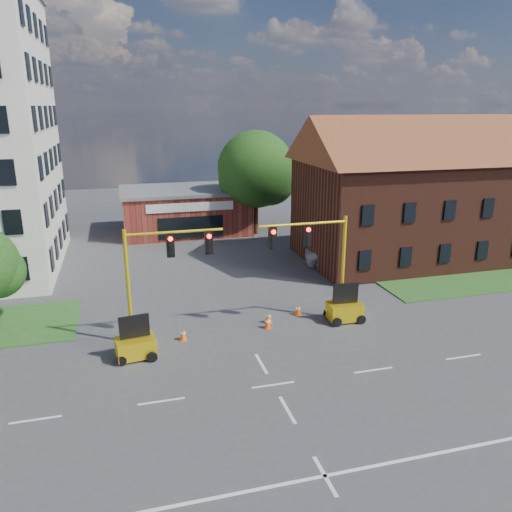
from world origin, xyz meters
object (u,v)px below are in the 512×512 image
signal_mast_west (160,270)px  pickup_white (344,256)px  trailer_west (136,345)px  signal_mast_east (317,257)px  trailer_east (345,310)px

signal_mast_west → pickup_white: bearing=32.1°
signal_mast_west → pickup_white: 17.78m
trailer_west → signal_mast_west: bearing=41.5°
signal_mast_east → pickup_white: 11.56m
signal_mast_east → pickup_white: size_ratio=1.03×
signal_mast_east → pickup_white: (6.12, 9.31, -3.09)m
signal_mast_west → trailer_east: (10.45, -0.34, -3.23)m
signal_mast_east → trailer_west: size_ratio=2.86×
signal_mast_west → pickup_white: signal_mast_west is taller
signal_mast_east → trailer_east: size_ratio=2.81×
signal_mast_west → trailer_west: (-1.51, -1.74, -3.24)m
pickup_white → trailer_east: bearing=171.7°
trailer_east → signal_mast_east: bearing=172.4°
signal_mast_west → signal_mast_east: (8.71, 0.00, 0.00)m
trailer_east → signal_mast_west: bearing=-178.5°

